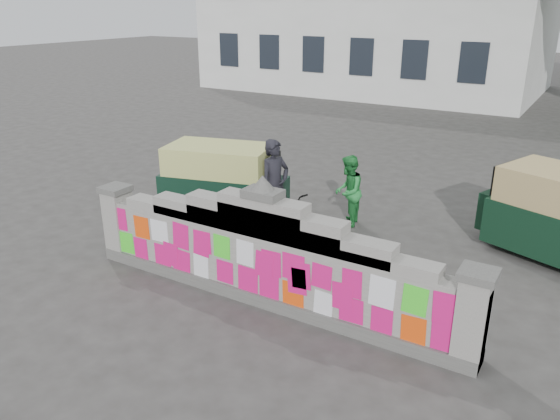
{
  "coord_description": "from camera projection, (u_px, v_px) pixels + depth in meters",
  "views": [
    {
      "loc": [
        3.98,
        -6.1,
        4.28
      ],
      "look_at": [
        -0.32,
        1.0,
        1.1
      ],
      "focal_mm": 35.0,
      "sensor_mm": 36.0,
      "label": 1
    }
  ],
  "objects": [
    {
      "name": "pedestrian",
      "position": [
        348.0,
        191.0,
        10.89
      ],
      "size": [
        0.71,
        0.82,
        1.47
      ],
      "primitive_type": "imported",
      "rotation": [
        0.0,
        0.0,
        -1.33
      ],
      "color": "#268C3C",
      "rests_on": "ground"
    },
    {
      "name": "parapet_wall",
      "position": [
        263.0,
        257.0,
        8.06
      ],
      "size": [
        6.48,
        0.44,
        2.01
      ],
      "color": "#4C4C49",
      "rests_on": "ground"
    },
    {
      "name": "ground",
      "position": [
        264.0,
        301.0,
        8.33
      ],
      "size": [
        100.0,
        100.0,
        0.0
      ],
      "primitive_type": "plane",
      "color": "#383533",
      "rests_on": "ground"
    },
    {
      "name": "cyclist_bike",
      "position": [
        275.0,
        216.0,
        10.26
      ],
      "size": [
        2.05,
        1.24,
        1.02
      ],
      "primitive_type": "imported",
      "rotation": [
        0.0,
        0.0,
        1.26
      ],
      "color": "black",
      "rests_on": "ground"
    },
    {
      "name": "rickshaw_left",
      "position": [
        223.0,
        179.0,
        11.5
      ],
      "size": [
        2.79,
        1.81,
        1.5
      ],
      "rotation": [
        0.0,
        0.0,
        0.26
      ],
      "color": "black",
      "rests_on": "ground"
    },
    {
      "name": "cyclist_rider",
      "position": [
        275.0,
        198.0,
        10.13
      ],
      "size": [
        0.59,
        0.73,
        1.73
      ],
      "primitive_type": "imported",
      "rotation": [
        0.0,
        0.0,
        1.26
      ],
      "color": "black",
      "rests_on": "ground"
    },
    {
      "name": "building",
      "position": [
        381.0,
        7.0,
        27.84
      ],
      "size": [
        16.0,
        10.0,
        8.9
      ],
      "color": "silver",
      "rests_on": "ground"
    }
  ]
}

